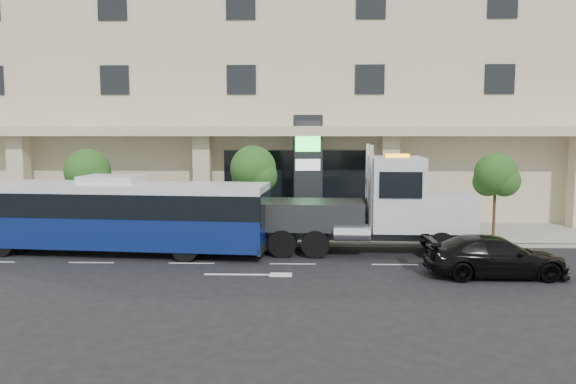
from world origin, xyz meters
The scene contains 11 objects.
ground centered at (0.00, 0.00, 0.00)m, with size 120.00×120.00×0.00m, color black.
sidewalk centered at (0.00, 5.00, 0.07)m, with size 120.00×6.00×0.15m, color gray.
curb centered at (0.00, 2.00, 0.07)m, with size 120.00×0.30×0.15m, color gray.
convention_center centered at (0.00, 15.42, 9.97)m, with size 60.00×17.60×20.00m.
tree_left centered at (-9.97, 3.59, 3.11)m, with size 2.27×2.20×4.22m.
tree_mid centered at (-1.97, 3.59, 3.26)m, with size 2.28×2.20×4.38m.
tree_right centered at (9.53, 3.59, 3.04)m, with size 2.10×2.00×4.04m.
city_bus centered at (-7.69, 0.25, 1.70)m, with size 13.36×3.96×3.34m.
tow_truck centered at (3.44, 0.57, 1.91)m, with size 10.23×2.94×4.65m.
black_sedan centered at (7.31, -3.16, 0.73)m, with size 2.04×5.02×1.46m, color black.
signage_pylon centered at (0.63, 5.86, 3.14)m, with size 1.52×0.74×5.88m.
Camera 1 is at (0.41, -23.10, 5.18)m, focal length 35.00 mm.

